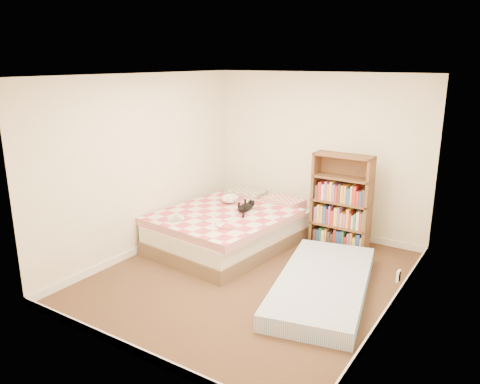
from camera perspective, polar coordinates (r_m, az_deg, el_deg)
The scene contains 6 objects.
room at distance 5.65m, azimuth 1.31°, elevation 0.72°, with size 3.51×4.01×2.51m.
bed at distance 6.98m, azimuth -0.97°, elevation -4.27°, with size 1.83×2.39×0.60m.
bookshelf at distance 6.92m, azimuth 12.20°, elevation -2.59°, with size 0.84×0.29×1.40m.
floor_mattress at distance 5.74m, azimuth 10.05°, elevation -11.04°, with size 0.99×2.20×0.20m, color #7598C3.
black_cat at distance 6.85m, azimuth 0.79°, elevation -1.82°, with size 0.20×0.56×0.13m.
white_dog at distance 7.22m, azimuth -1.27°, elevation -0.80°, with size 0.29×0.29×0.14m.
Camera 1 is at (2.84, -4.65, 2.67)m, focal length 35.00 mm.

